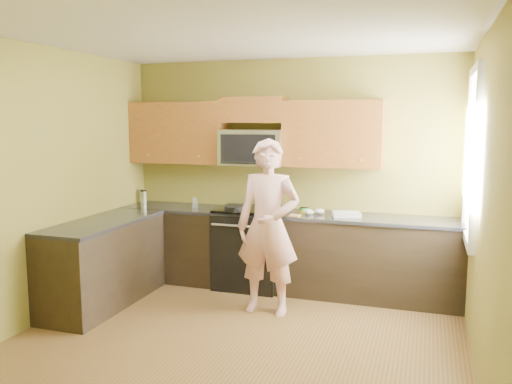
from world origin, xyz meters
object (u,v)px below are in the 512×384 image
at_px(frying_pan, 236,211).
at_px(butter_tub, 305,214).
at_px(travel_mug, 144,203).
at_px(stove, 250,247).
at_px(woman, 268,227).
at_px(microwave, 253,165).

bearing_deg(frying_pan, butter_tub, 0.90).
relative_size(frying_pan, travel_mug, 2.85).
height_order(butter_tub, travel_mug, travel_mug).
height_order(stove, frying_pan, frying_pan).
distance_m(stove, frying_pan, 0.53).
distance_m(woman, butter_tub, 0.77).
bearing_deg(travel_mug, woman, -24.39).
bearing_deg(butter_tub, microwave, 169.12).
bearing_deg(stove, butter_tub, -0.21).
bearing_deg(microwave, stove, -90.00).
relative_size(microwave, woman, 0.42).
relative_size(microwave, travel_mug, 4.49).
bearing_deg(microwave, frying_pan, -104.49).
relative_size(stove, butter_tub, 7.65).
bearing_deg(butter_tub, woman, -105.70).
bearing_deg(woman, frying_pan, 136.42).
distance_m(woman, travel_mug, 2.15).
distance_m(stove, butter_tub, 0.80).
height_order(woman, travel_mug, woman).
xyz_separation_m(woman, frying_pan, (-0.55, 0.52, 0.05)).
relative_size(woman, butter_tub, 14.48).
distance_m(woman, frying_pan, 0.75).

